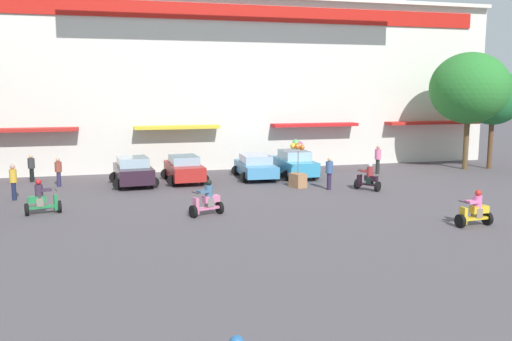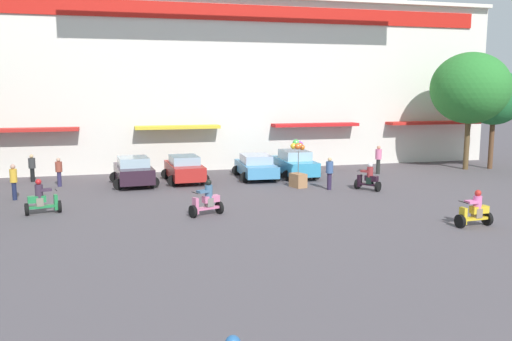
% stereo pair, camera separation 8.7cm
% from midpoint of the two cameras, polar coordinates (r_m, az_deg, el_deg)
% --- Properties ---
extents(ground_plane, '(128.00, 128.00, 0.00)m').
position_cam_midpoint_polar(ground_plane, '(20.20, 10.49, -6.58)').
color(ground_plane, '#544D53').
extents(colonial_building, '(36.08, 16.93, 21.20)m').
position_cam_midpoint_polar(colonial_building, '(41.85, -3.18, 14.19)').
color(colonial_building, silver).
rests_on(colonial_building, ground).
extents(plaza_tree_1, '(3.88, 3.58, 6.48)m').
position_cam_midpoint_polar(plaza_tree_1, '(38.96, 23.84, 7.01)').
color(plaza_tree_1, brown).
rests_on(plaza_tree_1, ground).
extents(plaza_tree_3, '(4.87, 5.32, 7.60)m').
position_cam_midpoint_polar(plaza_tree_3, '(38.01, 21.65, 8.04)').
color(plaza_tree_3, brown).
rests_on(plaza_tree_3, ground).
extents(parked_car_0, '(2.62, 4.03, 1.56)m').
position_cam_midpoint_polar(parked_car_0, '(30.46, -12.69, -0.05)').
color(parked_car_0, '#2D1B29').
rests_on(parked_car_0, ground).
extents(parked_car_1, '(2.45, 4.19, 1.50)m').
position_cam_midpoint_polar(parked_car_1, '(31.08, -7.47, 0.21)').
color(parked_car_1, '#AD2420').
rests_on(parked_car_1, ground).
extents(parked_car_2, '(2.57, 4.43, 1.41)m').
position_cam_midpoint_polar(parked_car_2, '(32.04, 0.08, 0.45)').
color(parked_car_2, '#4690C5').
rests_on(parked_car_2, ground).
extents(parked_car_3, '(2.41, 4.40, 1.59)m').
position_cam_midpoint_polar(parked_car_3, '(32.74, 4.17, 0.74)').
color(parked_car_3, '#3798C7').
rests_on(parked_car_3, ground).
extents(scooter_rider_1, '(1.50, 0.99, 1.52)m').
position_cam_midpoint_polar(scooter_rider_1, '(22.64, -5.09, -3.21)').
color(scooter_rider_1, black).
rests_on(scooter_rider_1, ground).
extents(scooter_rider_2, '(1.51, 0.82, 1.51)m').
position_cam_midpoint_polar(scooter_rider_2, '(24.54, -21.50, -2.89)').
color(scooter_rider_2, black).
rests_on(scooter_rider_2, ground).
extents(scooter_rider_6, '(1.20, 1.37, 1.46)m').
position_cam_midpoint_polar(scooter_rider_6, '(28.81, 11.81, -0.88)').
color(scooter_rider_6, black).
rests_on(scooter_rider_6, ground).
extents(scooter_rider_8, '(1.45, 0.62, 1.43)m').
position_cam_midpoint_polar(scooter_rider_8, '(22.42, 22.14, -4.03)').
color(scooter_rider_8, black).
rests_on(scooter_rider_8, ground).
extents(pedestrian_0, '(0.47, 0.47, 1.72)m').
position_cam_midpoint_polar(pedestrian_0, '(28.10, -24.07, -0.87)').
color(pedestrian_0, '#1A2140').
rests_on(pedestrian_0, ground).
extents(pedestrian_1, '(0.51, 0.51, 1.70)m').
position_cam_midpoint_polar(pedestrian_1, '(28.60, 7.83, -0.11)').
color(pedestrian_1, '#2C213E').
rests_on(pedestrian_1, ground).
extents(pedestrian_2, '(0.50, 0.50, 1.57)m').
position_cam_midpoint_polar(pedestrian_2, '(31.18, -19.95, 0.03)').
color(pedestrian_2, '#2D294E').
rests_on(pedestrian_2, ground).
extents(pedestrian_3, '(0.55, 0.55, 1.77)m').
position_cam_midpoint_polar(pedestrian_3, '(34.57, 12.83, 1.31)').
color(pedestrian_3, '#252724').
rests_on(pedestrian_3, ground).
extents(pedestrian_4, '(0.53, 0.53, 1.57)m').
position_cam_midpoint_polar(pedestrian_4, '(33.30, -22.43, 0.40)').
color(pedestrian_4, black).
rests_on(pedestrian_4, ground).
extents(balloon_vendor_cart, '(0.87, 1.03, 2.58)m').
position_cam_midpoint_polar(balloon_vendor_cart, '(29.12, 4.53, 0.30)').
color(balloon_vendor_cart, '#A5764D').
rests_on(balloon_vendor_cart, ground).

